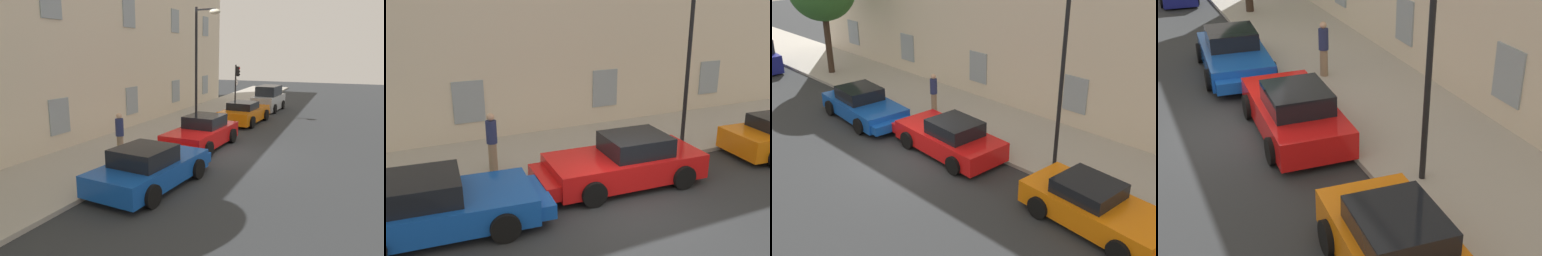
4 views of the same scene
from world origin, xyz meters
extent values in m
plane|color=#2B2D30|center=(0.00, 0.00, 0.00)|extent=(80.00, 80.00, 0.00)
cube|color=#A8A399|center=(0.00, 4.40, 0.07)|extent=(60.00, 4.31, 0.14)
cube|color=#8C99A3|center=(-2.74, 6.53, 1.60)|extent=(1.10, 0.06, 1.50)
cube|color=#8C99A3|center=(2.74, 6.53, 1.60)|extent=(1.10, 0.06, 1.50)
cube|color=#8C99A3|center=(8.23, 6.53, 1.60)|extent=(1.10, 0.06, 1.50)
cube|color=#144CB2|center=(-4.55, 1.08, 0.52)|extent=(4.51, 2.36, 0.64)
cube|color=black|center=(-4.88, 1.11, 1.11)|extent=(1.87, 1.73, 0.54)
cube|color=#144CB2|center=(-2.64, 0.91, 0.44)|extent=(1.46, 1.93, 0.35)
cylinder|color=black|center=(-3.12, 1.95, 0.34)|extent=(0.70, 0.30, 0.68)
cylinder|color=black|center=(-3.29, -0.03, 0.34)|extent=(0.70, 0.30, 0.68)
cube|color=red|center=(0.61, 1.43, 0.54)|extent=(4.52, 2.15, 0.71)
cube|color=black|center=(0.94, 1.41, 1.16)|extent=(1.85, 1.62, 0.53)
cube|color=red|center=(-1.34, 1.54, 0.45)|extent=(1.42, 1.83, 0.39)
cylinder|color=black|center=(-0.81, 0.55, 0.34)|extent=(0.70, 0.28, 0.68)
cylinder|color=black|center=(-0.71, 2.46, 0.34)|extent=(0.70, 0.28, 0.68)
cylinder|color=black|center=(1.92, 0.40, 0.34)|extent=(0.70, 0.28, 0.68)
cylinder|color=black|center=(2.03, 2.31, 0.34)|extent=(0.70, 0.28, 0.68)
cylinder|color=black|center=(5.70, 2.23, 0.34)|extent=(0.70, 0.29, 0.69)
cylinder|color=black|center=(4.16, 3.23, 3.37)|extent=(0.14, 0.14, 6.45)
cylinder|color=#8C7259|center=(-2.67, 3.56, 0.58)|extent=(0.35, 0.35, 0.88)
cylinder|color=navy|center=(-2.67, 3.56, 1.37)|extent=(0.44, 0.44, 0.68)
sphere|color=tan|center=(-2.67, 3.56, 1.83)|extent=(0.22, 0.22, 0.22)
camera|label=1|loc=(-13.95, -4.55, 4.23)|focal=33.28mm
camera|label=2|loc=(-5.14, -7.73, 5.13)|focal=37.95mm
camera|label=3|loc=(12.27, -9.42, 8.11)|focal=43.60mm
camera|label=4|loc=(13.59, -2.75, 6.93)|focal=53.35mm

